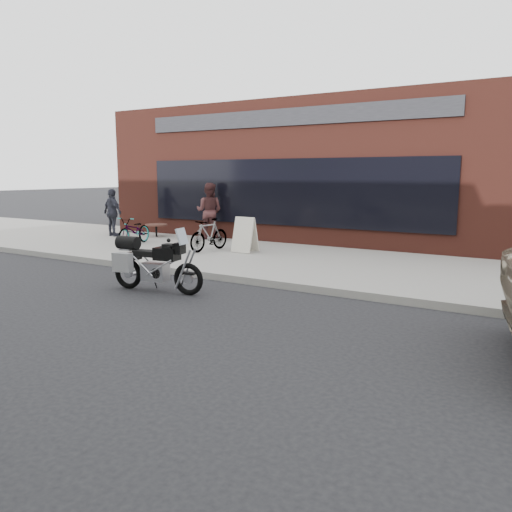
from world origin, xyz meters
name	(u,v)px	position (x,y,z in m)	size (l,w,h in m)	color
ground	(103,342)	(0.00, 0.00, 0.00)	(120.00, 120.00, 0.00)	black
near_sidewalk	(316,260)	(0.00, 7.00, 0.07)	(44.00, 6.00, 0.15)	gray
storefront	(344,174)	(-2.00, 13.98, 2.25)	(14.00, 10.07, 4.50)	#5F281E
motorcycle	(151,264)	(-1.48, 2.56, 0.54)	(1.99, 0.80, 1.26)	black
bicycle_front	(134,231)	(-5.67, 6.39, 0.57)	(0.55, 1.58, 0.83)	gray
bicycle_rear	(209,235)	(-3.00, 6.52, 0.59)	(0.41, 1.47, 0.88)	gray
sandwich_sign	(245,234)	(-2.05, 6.89, 0.62)	(0.60, 0.55, 0.95)	silver
cafe_table	(156,225)	(-6.38, 8.12, 0.54)	(0.74, 0.74, 0.42)	black
cafe_patron_left	(209,211)	(-4.50, 8.59, 1.06)	(0.88, 0.69, 1.82)	#4C2828
cafe_patron_right	(113,213)	(-7.76, 7.51, 0.95)	(0.94, 0.39, 1.60)	#333441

